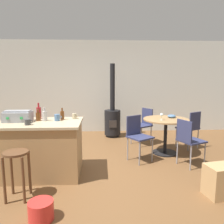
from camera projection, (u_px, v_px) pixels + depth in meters
The scene contains 22 objects.
ground_plane at pixel (98, 170), 3.87m from camera, with size 8.80×8.80×0.00m, color brown.
back_wall at pixel (99, 87), 6.52m from camera, with size 8.00×0.10×2.70m, color beige.
kitchen_island at pixel (40, 148), 3.62m from camera, with size 1.38×0.87×0.91m.
wooden_stool at pixel (17, 165), 2.88m from camera, with size 0.32×0.32×0.66m.
dining_table at pixel (166, 127), 4.64m from camera, with size 0.95×0.95×0.76m.
folding_chair_near at pixel (138, 134), 4.27m from camera, with size 0.55×0.55×0.88m.
folding_chair_far at pixel (189, 139), 3.96m from camera, with size 0.52×0.52×0.87m.
folding_chair_left at pixel (190, 127), 4.98m from camera, with size 0.55×0.55×0.87m.
folding_chair_right at pixel (143, 123), 5.32m from camera, with size 0.55×0.55×0.88m.
wood_stove at pixel (112, 119), 6.01m from camera, with size 0.44×0.45×2.00m.
toolbox at pixel (18, 116), 3.58m from camera, with size 0.43×0.29×0.18m.
bottle_0 at pixel (38, 116), 3.64m from camera, with size 0.08×0.08×0.19m.
bottle_1 at pixel (62, 115), 3.74m from camera, with size 0.07×0.07×0.20m.
bottle_2 at pixel (39, 113), 3.82m from camera, with size 0.08×0.08×0.28m.
bottle_3 at pixel (45, 116), 3.64m from camera, with size 0.08×0.08×0.22m.
cup_0 at pixel (57, 118), 3.64m from camera, with size 0.12×0.09×0.11m.
cup_1 at pixel (28, 122), 3.32m from camera, with size 0.12×0.09×0.09m.
cup_2 at pixel (74, 116), 3.83m from camera, with size 0.11×0.08×0.09m.
wine_glass at pixel (162, 115), 4.46m from camera, with size 0.07×0.07×0.14m.
serving_bowl at pixel (172, 116), 4.74m from camera, with size 0.18×0.18×0.07m, color #4C7099.
cardboard_box at pixel (221, 181), 2.99m from camera, with size 0.40×0.31×0.44m, color tan.
plastic_bucket at pixel (41, 211), 2.49m from camera, with size 0.29×0.29×0.22m, color red.
Camera 1 is at (0.06, -3.67, 1.62)m, focal length 34.90 mm.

